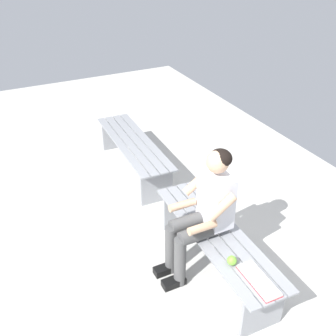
{
  "coord_description": "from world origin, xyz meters",
  "views": [
    {
      "loc": [
        -2.37,
        1.68,
        2.88
      ],
      "look_at": [
        0.7,
        0.15,
        0.81
      ],
      "focal_mm": 43.67,
      "sensor_mm": 36.0,
      "label": 1
    }
  ],
  "objects": [
    {
      "name": "apple",
      "position": [
        -0.39,
        0.11,
        0.5
      ],
      "size": [
        0.08,
        0.08,
        0.08
      ],
      "primitive_type": "sphere",
      "color": "#72B738",
      "rests_on": "bench_near"
    },
    {
      "name": "bench_near",
      "position": [
        0.0,
        0.0,
        0.35
      ],
      "size": [
        1.73,
        0.5,
        0.46
      ],
      "rotation": [
        0.0,
        0.0,
        -0.03
      ],
      "color": "gray",
      "rests_on": "ground"
    },
    {
      "name": "person_seated",
      "position": [
        0.09,
        0.1,
        0.69
      ],
      "size": [
        0.5,
        0.69,
        1.26
      ],
      "color": "silver",
      "rests_on": "ground"
    },
    {
      "name": "book_open",
      "position": [
        -0.64,
        0.02,
        0.47
      ],
      "size": [
        0.42,
        0.17,
        0.02
      ],
      "rotation": [
        0.0,
        0.0,
        -0.03
      ],
      "color": "white",
      "rests_on": "bench_near"
    },
    {
      "name": "ground_plane",
      "position": [
        1.01,
        1.0,
        -0.02
      ],
      "size": [
        10.0,
        7.0,
        0.04
      ],
      "primitive_type": "cube",
      "color": "beige"
    },
    {
      "name": "bench_far",
      "position": [
        2.01,
        0.0,
        0.35
      ],
      "size": [
        1.76,
        0.5,
        0.46
      ],
      "rotation": [
        0.0,
        0.0,
        -0.03
      ],
      "color": "gray",
      "rests_on": "ground"
    }
  ]
}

